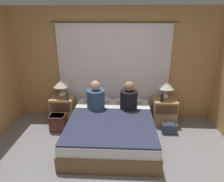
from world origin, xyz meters
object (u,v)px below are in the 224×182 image
nightstand_left (63,109)px  person_right_in_bed (129,98)px  lamp_right (166,85)px  lamp_left (61,84)px  pillow_right (129,100)px  beer_bottle_on_right_stand (162,98)px  handbag_on_floor (169,128)px  bed (111,129)px  person_left_in_bed (96,98)px  pillow_left (97,99)px  beer_bottle_on_left_stand (67,96)px  nightstand_right (164,111)px  backpack_on_floor (58,121)px

nightstand_left → person_right_in_bed: size_ratio=0.94×
lamp_right → lamp_left: bearing=180.0°
person_right_in_bed → pillow_right: bearing=86.4°
person_right_in_bed → beer_bottle_on_right_stand: person_right_in_bed is taller
lamp_left → handbag_on_floor: 2.51m
bed → handbag_on_floor: bed is taller
person_left_in_bed → pillow_left: bearing=92.6°
person_right_in_bed → beer_bottle_on_left_stand: 1.35m
pillow_right → person_left_in_bed: person_left_in_bed is taller
bed → beer_bottle_on_right_stand: (1.05, 0.60, 0.43)m
nightstand_left → person_left_in_bed: person_left_in_bed is taller
nightstand_right → pillow_right: bearing=175.8°
person_left_in_bed → beer_bottle_on_right_stand: (1.39, 0.18, -0.05)m
lamp_left → beer_bottle_on_right_stand: 2.21m
lamp_right → backpack_on_floor: 2.44m
beer_bottle_on_right_stand → nightstand_right: bearing=49.6°
nightstand_left → lamp_right: size_ratio=1.33×
lamp_left → person_left_in_bed: 0.90m
person_right_in_bed → person_left_in_bed: bearing=180.0°
pillow_left → handbag_on_floor: bearing=-17.5°
bed → beer_bottle_on_left_stand: 1.24m
bed → handbag_on_floor: size_ratio=5.22×
pillow_left → pillow_right: same height
pillow_right → person_left_in_bed: 0.81m
nightstand_left → lamp_left: lamp_left is taller
pillow_right → beer_bottle_on_right_stand: beer_bottle_on_right_stand is taller
pillow_right → beer_bottle_on_left_stand: bearing=-172.6°
lamp_left → backpack_on_floor: bearing=-90.1°
person_left_in_bed → lamp_left: bearing=156.5°
nightstand_left → backpack_on_floor: (-0.00, -0.42, -0.09)m
nightstand_left → pillow_left: (0.79, 0.06, 0.24)m
lamp_left → person_right_in_bed: bearing=-13.3°
person_left_in_bed → handbag_on_floor: person_left_in_bed is taller
pillow_left → person_right_in_bed: size_ratio=0.96×
nightstand_left → bed: bearing=-31.9°
pillow_left → handbag_on_floor: 1.68m
pillow_left → person_left_in_bed: 0.41m
nightstand_right → lamp_right: bearing=90.0°
bed → lamp_left: size_ratio=4.45×
backpack_on_floor → nightstand_right: bearing=10.3°
bed → pillow_left: bearing=114.9°
bed → lamp_right: lamp_right is taller
bed → pillow_right: size_ratio=3.26×
lamp_right → person_left_in_bed: size_ratio=0.70×
nightstand_left → person_left_in_bed: bearing=-20.5°
lamp_left → lamp_right: same height
person_right_in_bed → beer_bottle_on_left_stand: person_right_in_bed is taller
pillow_left → handbag_on_floor: size_ratio=1.60×
beer_bottle_on_right_stand → handbag_on_floor: (0.14, -0.31, -0.54)m
person_left_in_bed → backpack_on_floor: person_left_in_bed is taller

